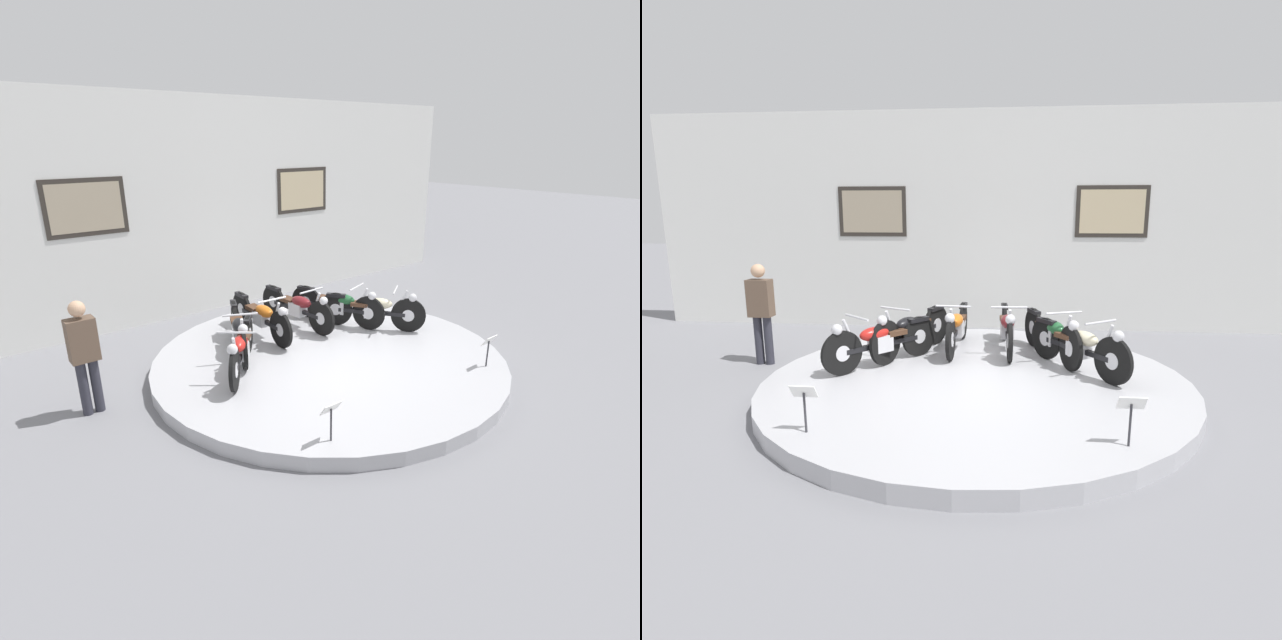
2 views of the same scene
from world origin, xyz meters
TOP-DOWN VIEW (x-y plane):
  - ground_plane at (0.00, 0.00)m, footprint 60.00×60.00m
  - display_platform at (0.00, 0.00)m, footprint 5.65×5.65m
  - back_wall at (0.00, 3.90)m, footprint 14.00×0.22m
  - motorcycle_red at (-1.41, 0.38)m, footprint 1.31×1.54m
  - motorcycle_black at (-1.08, 1.01)m, footprint 0.88×1.85m
  - motorcycle_orange at (-0.40, 1.37)m, footprint 0.54×1.99m
  - motorcycle_maroon at (0.40, 1.37)m, footprint 0.54×1.98m
  - motorcycle_green at (1.08, 1.00)m, footprint 0.77×1.89m
  - motorcycle_cream at (1.41, 0.38)m, footprint 1.19×1.65m
  - info_placard_front_left at (-1.59, -1.90)m, footprint 0.26×0.11m
  - info_placard_front_centre at (1.59, -1.90)m, footprint 0.26×0.11m
  - visitor_standing at (-3.45, 0.93)m, footprint 0.36×0.22m

SIDE VIEW (x-z plane):
  - ground_plane at x=0.00m, z-range 0.00..0.00m
  - display_platform at x=0.00m, z-range 0.00..0.20m
  - info_placard_front_left at x=-1.59m, z-range 0.32..0.83m
  - info_placard_front_centre at x=1.59m, z-range 0.32..0.83m
  - motorcycle_red at x=-1.41m, z-range 0.19..0.97m
  - motorcycle_cream at x=1.41m, z-range 0.19..0.98m
  - motorcycle_orange at x=-0.40m, z-range 0.19..0.98m
  - motorcycle_maroon at x=0.40m, z-range 0.19..0.98m
  - motorcycle_green at x=1.08m, z-range 0.19..0.99m
  - motorcycle_black at x=-1.08m, z-range 0.20..1.00m
  - visitor_standing at x=-3.45m, z-range 0.10..1.70m
  - back_wall at x=0.00m, z-range 0.00..4.36m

